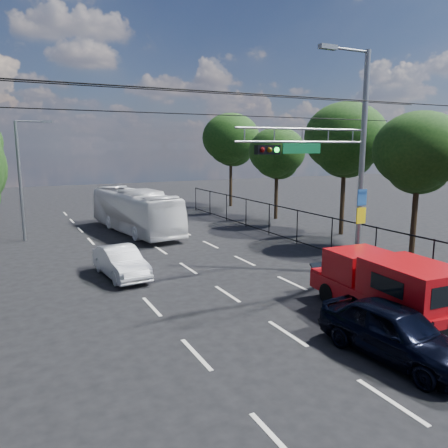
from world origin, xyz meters
TOP-DOWN VIEW (x-y plane):
  - ground at (0.00, 0.00)m, footprint 120.00×120.00m
  - lane_markings at (-0.00, 14.00)m, footprint 6.12×38.00m
  - signal_mast at (5.28, 7.99)m, footprint 6.43×0.39m
  - streetlight_left at (-6.33, 22.00)m, footprint 2.09×0.22m
  - utility_wires at (0.00, 8.83)m, footprint 22.00×5.04m
  - fence_right at (7.60, 12.17)m, footprint 0.06×34.03m
  - tree_right_b at (11.22, 9.02)m, footprint 4.50×4.50m
  - tree_right_c at (11.82, 15.02)m, footprint 5.10×5.10m
  - tree_right_d at (11.42, 22.02)m, footprint 4.32×4.32m
  - tree_right_e at (11.62, 30.02)m, footprint 5.28×5.28m
  - red_pickup at (3.57, 3.61)m, footprint 2.41×5.77m
  - navy_hatchback at (1.66, 1.45)m, footprint 2.16×4.51m
  - white_bus at (0.18, 21.71)m, footprint 3.60×10.34m
  - white_van at (-3.09, 12.07)m, footprint 1.76×4.07m

SIDE VIEW (x-z plane):
  - ground at x=0.00m, z-range 0.00..0.00m
  - lane_markings at x=0.00m, z-range 0.00..0.01m
  - white_van at x=-3.09m, z-range 0.00..1.30m
  - navy_hatchback at x=1.66m, z-range 0.00..1.48m
  - fence_right at x=7.60m, z-range 0.03..2.03m
  - red_pickup at x=3.57m, z-range 0.07..2.17m
  - white_bus at x=0.18m, z-range 0.00..2.82m
  - streetlight_left at x=-6.33m, z-range 0.40..7.48m
  - tree_right_d at x=11.42m, z-range 1.34..8.36m
  - tree_right_b at x=11.22m, z-range 1.40..8.71m
  - signal_mast at x=5.28m, z-range 0.49..9.99m
  - tree_right_c at x=11.82m, z-range 1.59..9.88m
  - tree_right_e at x=11.62m, z-range 1.65..10.23m
  - utility_wires at x=0.00m, z-range 6.86..7.60m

